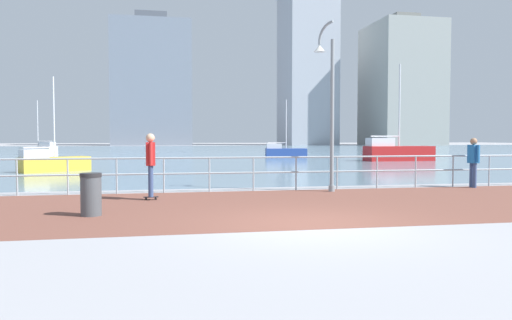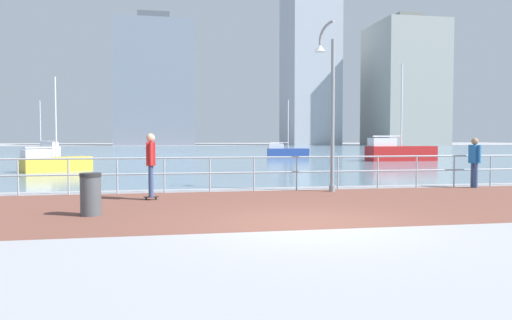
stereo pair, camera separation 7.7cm
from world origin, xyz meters
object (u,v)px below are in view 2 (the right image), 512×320
at_px(skateboarder, 151,160).
at_px(bystander, 475,158).
at_px(sailboat_navy, 42,150).
at_px(trash_bin, 91,194).
at_px(lamppost, 329,98).
at_px(sailboat_gray, 54,162).
at_px(sailboat_red, 287,152).
at_px(sailboat_yellow, 399,152).

distance_m(skateboarder, bystander, 10.77).
relative_size(skateboarder, sailboat_navy, 0.34).
distance_m(trash_bin, sailboat_navy, 41.71).
height_order(lamppost, sailboat_navy, sailboat_navy).
distance_m(lamppost, trash_bin, 8.04).
xyz_separation_m(bystander, sailboat_gray, (-15.81, 10.98, -0.54)).
distance_m(sailboat_red, sailboat_gray, 21.99).
bearing_deg(sailboat_yellow, sailboat_navy, 147.79).
distance_m(skateboarder, sailboat_gray, 13.34).
bearing_deg(sailboat_navy, sailboat_yellow, -32.21).
distance_m(bystander, trash_bin, 12.50).
bearing_deg(sailboat_red, skateboarder, -111.23).
bearing_deg(skateboarder, sailboat_yellow, 48.83).
bearing_deg(sailboat_gray, trash_bin, -75.18).
relative_size(lamppost, sailboat_red, 1.07).
distance_m(skateboarder, sailboat_red, 29.58).
xyz_separation_m(lamppost, sailboat_navy, (-17.19, 36.64, -2.45)).
height_order(bystander, sailboat_red, sailboat_red).
bearing_deg(sailboat_red, bystander, -90.05).
xyz_separation_m(trash_bin, sailboat_gray, (-3.92, 14.81, -0.02)).
height_order(sailboat_yellow, sailboat_gray, sailboat_yellow).
bearing_deg(bystander, sailboat_red, 89.95).
bearing_deg(skateboarder, trash_bin, -115.71).
height_order(sailboat_red, sailboat_gray, sailboat_red).
bearing_deg(sailboat_yellow, sailboat_red, 129.23).
xyz_separation_m(lamppost, sailboat_yellow, (11.71, 18.43, -2.29)).
xyz_separation_m(sailboat_red, sailboat_yellow, (6.47, -7.92, 0.20)).
bearing_deg(sailboat_navy, lamppost, -64.86).
xyz_separation_m(lamppost, skateboarder, (-5.47, -1.21, -1.87)).
distance_m(bystander, sailboat_gray, 19.25).
distance_m(trash_bin, sailboat_red, 32.35).
distance_m(bystander, sailboat_yellow, 19.44).
bearing_deg(trash_bin, skateboarder, 64.29).
bearing_deg(trash_bin, sailboat_yellow, 50.30).
relative_size(lamppost, trash_bin, 5.75).
bearing_deg(sailboat_red, sailboat_navy, 155.36).
relative_size(lamppost, sailboat_gray, 1.13).
bearing_deg(sailboat_yellow, sailboat_gray, -161.78).
relative_size(trash_bin, sailboat_navy, 0.17).
distance_m(sailboat_yellow, sailboat_gray, 23.48).
height_order(bystander, sailboat_navy, sailboat_navy).
distance_m(lamppost, bystander, 5.57).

